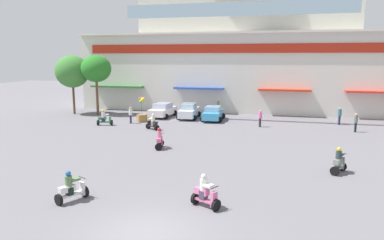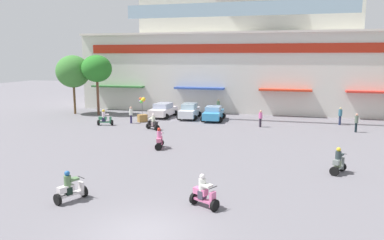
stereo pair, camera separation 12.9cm
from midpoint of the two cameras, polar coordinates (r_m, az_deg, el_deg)
The scene contains 19 objects.
ground_plane at distance 26.43m, azimuth 2.88°, elevation -4.61°, with size 128.00×128.00×0.00m, color slate.
colonial_building at distance 49.28m, azimuth 8.49°, elevation 11.26°, with size 40.00×18.91×18.20m.
plaza_tree_0 at distance 44.42m, azimuth -18.10°, elevation 7.13°, with size 3.86×3.68×6.71m.
plaza_tree_2 at distance 42.96m, azimuth -14.70°, elevation 7.66°, with size 3.36×3.38×6.74m.
parked_car_0 at distance 40.56m, azimuth -4.65°, elevation 1.54°, with size 2.61×4.35×1.53m.
parked_car_1 at distance 39.49m, azimuth -0.57°, elevation 1.40°, with size 2.37×4.26×1.61m.
parked_car_2 at distance 38.27m, azimuth 3.17°, elevation 1.05°, with size 2.39×4.05×1.50m.
scooter_rider_0 at distance 18.04m, azimuth -18.40°, elevation -10.06°, with size 1.13×1.56×1.47m.
scooter_rider_1 at distance 33.56m, azimuth -6.22°, elevation -0.49°, with size 1.48×1.22×1.50m.
scooter_rider_2 at distance 22.59m, azimuth 21.60°, elevation -6.10°, with size 1.05×1.40×1.55m.
scooter_rider_3 at distance 36.52m, azimuth -13.49°, elevation 0.16°, with size 1.54×0.83×1.54m.
scooter_rider_4 at distance 16.50m, azimuth 1.83°, elevation -11.32°, with size 1.41×1.07×1.52m.
scooter_rider_5 at distance 26.70m, azimuth -5.19°, elevation -3.09°, with size 0.83×1.53×1.55m.
pedestrian_0 at distance 35.22m, azimuth 10.39°, elevation 0.41°, with size 0.37×0.37×1.61m.
pedestrian_1 at distance 37.03m, azimuth -9.58°, elevation 0.97°, with size 0.46×0.46×1.68m.
pedestrian_2 at distance 38.48m, azimuth 21.77°, elevation 0.74°, with size 0.49×0.49×1.71m.
pedestrian_3 at distance 35.29m, azimuth 23.92°, elevation -0.19°, with size 0.43×0.43×1.67m.
pedestrian_4 at distance 42.29m, azimuth 3.90°, elevation 2.21°, with size 0.40×0.40×1.75m.
balloon_vendor_cart at distance 37.67m, azimuth -7.85°, elevation 1.49°, with size 1.06×1.06×2.52m.
Camera 1 is at (4.87, -12.13, 6.57)m, focal length 34.49 mm.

